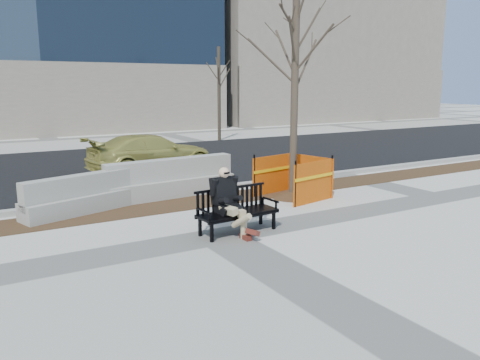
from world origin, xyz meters
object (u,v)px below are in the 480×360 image
object	(u,v)px
jersey_barrier_right	(171,196)
jersey_barrier_left	(90,211)
sedan	(152,171)
bench	(238,232)
seated_man	(227,234)
tree_fence	(292,198)

from	to	relation	value
jersey_barrier_right	jersey_barrier_left	bearing A→B (deg)	-173.25
sedan	jersey_barrier_right	distance (m)	3.80
bench	jersey_barrier_right	bearing A→B (deg)	84.92
seated_man	bench	bearing A→B (deg)	-11.44
bench	sedan	bearing A→B (deg)	78.75
seated_man	tree_fence	size ratio (longest dim) A/B	0.24
bench	tree_fence	bearing A→B (deg)	30.59
seated_man	tree_fence	xyz separation A→B (m)	(2.85, 1.79, 0.00)
seated_man	jersey_barrier_right	xyz separation A→B (m)	(0.28, 3.46, 0.00)
tree_fence	bench	bearing A→B (deg)	-145.32
tree_fence	sedan	world-z (taller)	tree_fence
seated_man	sedan	distance (m)	7.25
jersey_barrier_left	seated_man	bearing A→B (deg)	-76.57
bench	sedan	distance (m)	7.25
tree_fence	jersey_barrier_left	bearing A→B (deg)	165.25
seated_man	tree_fence	bearing A→B (deg)	28.05
bench	jersey_barrier_right	distance (m)	3.49
tree_fence	jersey_barrier_left	world-z (taller)	tree_fence
jersey_barrier_left	jersey_barrier_right	xyz separation A→B (m)	(2.13, 0.43, 0.00)
seated_man	jersey_barrier_right	distance (m)	3.47
sedan	jersey_barrier_right	world-z (taller)	sedan
seated_man	tree_fence	world-z (taller)	tree_fence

